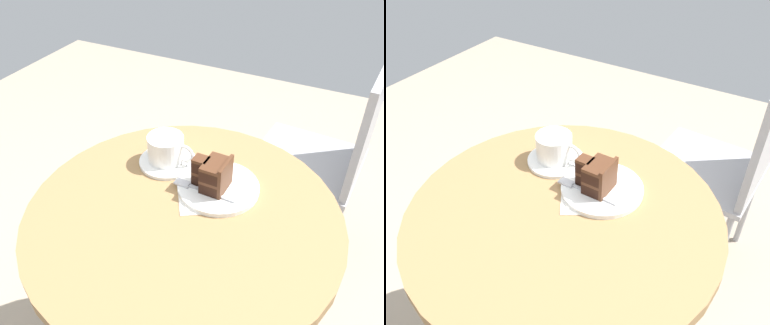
% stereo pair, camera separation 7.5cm
% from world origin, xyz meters
% --- Properties ---
extents(cafe_table, '(0.72, 0.72, 0.71)m').
position_xyz_m(cafe_table, '(0.00, 0.00, 0.59)').
color(cafe_table, olive).
rests_on(cafe_table, ground).
extents(saucer, '(0.15, 0.15, 0.01)m').
position_xyz_m(saucer, '(-0.12, 0.14, 0.72)').
color(saucer, white).
rests_on(saucer, cafe_table).
extents(coffee_cup, '(0.13, 0.09, 0.07)m').
position_xyz_m(coffee_cup, '(-0.12, 0.14, 0.76)').
color(coffee_cup, white).
rests_on(coffee_cup, saucer).
extents(teaspoon, '(0.07, 0.07, 0.00)m').
position_xyz_m(teaspoon, '(-0.07, 0.16, 0.72)').
color(teaspoon, '#B7B7BC').
rests_on(teaspoon, saucer).
extents(cake_plate, '(0.20, 0.20, 0.01)m').
position_xyz_m(cake_plate, '(0.04, 0.10, 0.72)').
color(cake_plate, white).
rests_on(cake_plate, cafe_table).
extents(cake_slice, '(0.08, 0.08, 0.08)m').
position_xyz_m(cake_slice, '(0.03, 0.09, 0.76)').
color(cake_slice, black).
rests_on(cake_slice, cake_plate).
extents(fork, '(0.16, 0.02, 0.00)m').
position_xyz_m(fork, '(0.00, 0.07, 0.73)').
color(fork, '#B7B7BC').
rests_on(fork, cake_plate).
extents(napkin, '(0.18, 0.18, 0.00)m').
position_xyz_m(napkin, '(0.02, 0.07, 0.71)').
color(napkin, silver).
rests_on(napkin, cafe_table).
extents(cafe_chair, '(0.41, 0.41, 0.84)m').
position_xyz_m(cafe_chair, '(0.24, 0.69, 0.50)').
color(cafe_chair, '#9E9EA3').
rests_on(cafe_chair, ground).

